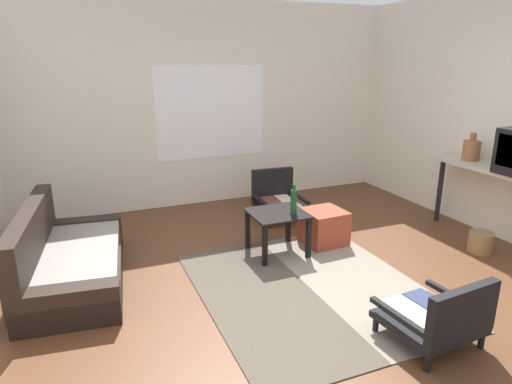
{
  "coord_description": "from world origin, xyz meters",
  "views": [
    {
      "loc": [
        -1.77,
        -2.88,
        1.99
      ],
      "look_at": [
        -0.16,
        1.02,
        0.71
      ],
      "focal_mm": 31.48,
      "sensor_mm": 36.0,
      "label": 1
    }
  ],
  "objects_px": {
    "coffee_table": "(278,221)",
    "armchair_by_window": "(277,198)",
    "clay_vase": "(471,150)",
    "couch": "(67,261)",
    "ottoman_orange": "(324,227)",
    "glass_bottle": "(294,201)",
    "armchair_striped_foreground": "(439,317)",
    "console_shelf": "(500,176)",
    "wicker_basket": "(481,242)"
  },
  "relations": [
    {
      "from": "console_shelf",
      "to": "clay_vase",
      "type": "distance_m",
      "value": 0.46
    },
    {
      "from": "ottoman_orange",
      "to": "clay_vase",
      "type": "distance_m",
      "value": 1.89
    },
    {
      "from": "armchair_striped_foreground",
      "to": "glass_bottle",
      "type": "bearing_deg",
      "value": 98.2
    },
    {
      "from": "couch",
      "to": "coffee_table",
      "type": "height_order",
      "value": "couch"
    },
    {
      "from": "coffee_table",
      "to": "wicker_basket",
      "type": "relative_size",
      "value": 2.28
    },
    {
      "from": "ottoman_orange",
      "to": "clay_vase",
      "type": "relative_size",
      "value": 1.38
    },
    {
      "from": "armchair_by_window",
      "to": "glass_bottle",
      "type": "bearing_deg",
      "value": -107.34
    },
    {
      "from": "coffee_table",
      "to": "glass_bottle",
      "type": "height_order",
      "value": "glass_bottle"
    },
    {
      "from": "couch",
      "to": "ottoman_orange",
      "type": "relative_size",
      "value": 4.2
    },
    {
      "from": "armchair_by_window",
      "to": "ottoman_orange",
      "type": "xyz_separation_m",
      "value": [
        0.1,
        -0.98,
        -0.06
      ]
    },
    {
      "from": "couch",
      "to": "glass_bottle",
      "type": "bearing_deg",
      "value": -6.99
    },
    {
      "from": "clay_vase",
      "to": "wicker_basket",
      "type": "height_order",
      "value": "clay_vase"
    },
    {
      "from": "armchair_striped_foreground",
      "to": "wicker_basket",
      "type": "height_order",
      "value": "armchair_striped_foreground"
    },
    {
      "from": "couch",
      "to": "console_shelf",
      "type": "distance_m",
      "value": 4.42
    },
    {
      "from": "armchair_by_window",
      "to": "wicker_basket",
      "type": "distance_m",
      "value": 2.37
    },
    {
      "from": "clay_vase",
      "to": "wicker_basket",
      "type": "xyz_separation_m",
      "value": [
        -0.28,
        -0.53,
        -0.87
      ]
    },
    {
      "from": "clay_vase",
      "to": "glass_bottle",
      "type": "bearing_deg",
      "value": 175.76
    },
    {
      "from": "couch",
      "to": "armchair_striped_foreground",
      "type": "distance_m",
      "value": 3.14
    },
    {
      "from": "couch",
      "to": "armchair_striped_foreground",
      "type": "bearing_deg",
      "value": -39.97
    },
    {
      "from": "coffee_table",
      "to": "glass_bottle",
      "type": "bearing_deg",
      "value": -37.18
    },
    {
      "from": "coffee_table",
      "to": "armchair_by_window",
      "type": "xyz_separation_m",
      "value": [
        0.48,
        1.03,
        -0.11
      ]
    },
    {
      "from": "coffee_table",
      "to": "armchair_by_window",
      "type": "bearing_deg",
      "value": 64.86
    },
    {
      "from": "armchair_by_window",
      "to": "ottoman_orange",
      "type": "bearing_deg",
      "value": -84.14
    },
    {
      "from": "armchair_striped_foreground",
      "to": "console_shelf",
      "type": "relative_size",
      "value": 0.39
    },
    {
      "from": "coffee_table",
      "to": "armchair_striped_foreground",
      "type": "xyz_separation_m",
      "value": [
        0.38,
        -1.85,
        -0.13
      ]
    },
    {
      "from": "clay_vase",
      "to": "wicker_basket",
      "type": "relative_size",
      "value": 1.25
    },
    {
      "from": "armchair_by_window",
      "to": "wicker_basket",
      "type": "height_order",
      "value": "armchair_by_window"
    },
    {
      "from": "clay_vase",
      "to": "wicker_basket",
      "type": "distance_m",
      "value": 1.05
    },
    {
      "from": "armchair_striped_foreground",
      "to": "ottoman_orange",
      "type": "xyz_separation_m",
      "value": [
        0.2,
        1.9,
        -0.04
      ]
    },
    {
      "from": "clay_vase",
      "to": "coffee_table",
      "type": "bearing_deg",
      "value": 173.54
    },
    {
      "from": "couch",
      "to": "coffee_table",
      "type": "distance_m",
      "value": 2.04
    },
    {
      "from": "armchair_striped_foreground",
      "to": "console_shelf",
      "type": "distance_m",
      "value": 2.3
    },
    {
      "from": "couch",
      "to": "clay_vase",
      "type": "bearing_deg",
      "value": -5.62
    },
    {
      "from": "couch",
      "to": "armchair_by_window",
      "type": "height_order",
      "value": "couch"
    },
    {
      "from": "ottoman_orange",
      "to": "glass_bottle",
      "type": "distance_m",
      "value": 0.62
    },
    {
      "from": "armchair_striped_foreground",
      "to": "ottoman_orange",
      "type": "bearing_deg",
      "value": 84.02
    },
    {
      "from": "clay_vase",
      "to": "glass_bottle",
      "type": "distance_m",
      "value": 2.19
    },
    {
      "from": "clay_vase",
      "to": "armchair_striped_foreground",
      "type": "bearing_deg",
      "value": -139.89
    },
    {
      "from": "couch",
      "to": "armchair_by_window",
      "type": "relative_size",
      "value": 2.78
    },
    {
      "from": "couch",
      "to": "ottoman_orange",
      "type": "bearing_deg",
      "value": -2.64
    },
    {
      "from": "coffee_table",
      "to": "armchair_striped_foreground",
      "type": "height_order",
      "value": "armchair_striped_foreground"
    },
    {
      "from": "coffee_table",
      "to": "wicker_basket",
      "type": "bearing_deg",
      "value": -21.5
    },
    {
      "from": "glass_bottle",
      "to": "wicker_basket",
      "type": "xyz_separation_m",
      "value": [
        1.87,
        -0.69,
        -0.48
      ]
    },
    {
      "from": "armchair_striped_foreground",
      "to": "wicker_basket",
      "type": "xyz_separation_m",
      "value": [
        1.61,
        1.07,
        -0.12
      ]
    },
    {
      "from": "clay_vase",
      "to": "console_shelf",
      "type": "bearing_deg",
      "value": -90.0
    },
    {
      "from": "glass_bottle",
      "to": "wicker_basket",
      "type": "relative_size",
      "value": 1.26
    },
    {
      "from": "coffee_table",
      "to": "ottoman_orange",
      "type": "height_order",
      "value": "coffee_table"
    },
    {
      "from": "ottoman_orange",
      "to": "wicker_basket",
      "type": "distance_m",
      "value": 1.64
    },
    {
      "from": "glass_bottle",
      "to": "wicker_basket",
      "type": "height_order",
      "value": "glass_bottle"
    },
    {
      "from": "coffee_table",
      "to": "wicker_basket",
      "type": "xyz_separation_m",
      "value": [
        2.0,
        -0.79,
        -0.25
      ]
    }
  ]
}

